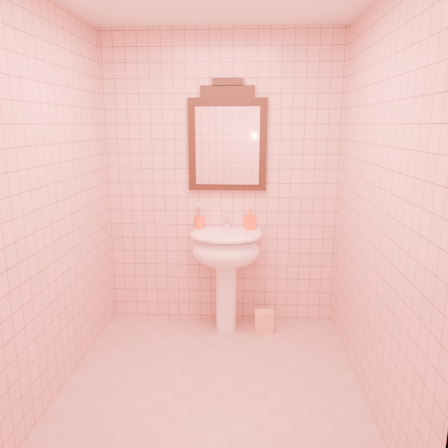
# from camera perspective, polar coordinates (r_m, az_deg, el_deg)

# --- Properties ---
(floor) EXTENTS (2.20, 2.20, 0.00)m
(floor) POSITION_cam_1_polar(r_m,az_deg,el_deg) (3.13, -1.63, -20.84)
(floor) COLOR tan
(floor) RESTS_ON ground
(back_wall) EXTENTS (2.00, 0.02, 2.50)m
(back_wall) POSITION_cam_1_polar(r_m,az_deg,el_deg) (3.73, -0.35, 5.38)
(back_wall) COLOR #CDA18F
(back_wall) RESTS_ON floor
(pedestal_sink) EXTENTS (0.58, 0.58, 0.86)m
(pedestal_sink) POSITION_cam_1_polar(r_m,az_deg,el_deg) (3.63, 0.28, -4.34)
(pedestal_sink) COLOR white
(pedestal_sink) RESTS_ON floor
(faucet) EXTENTS (0.04, 0.16, 0.11)m
(faucet) POSITION_cam_1_polar(r_m,az_deg,el_deg) (3.70, 0.39, 0.11)
(faucet) COLOR white
(faucet) RESTS_ON pedestal_sink
(mirror) EXTENTS (0.65, 0.06, 0.91)m
(mirror) POSITION_cam_1_polar(r_m,az_deg,el_deg) (3.67, 0.46, 10.95)
(mirror) COLOR black
(mirror) RESTS_ON back_wall
(toothbrush_cup) EXTENTS (0.08, 0.08, 0.20)m
(toothbrush_cup) POSITION_cam_1_polar(r_m,az_deg,el_deg) (3.76, -3.22, 0.26)
(toothbrush_cup) COLOR #EE3E14
(toothbrush_cup) RESTS_ON pedestal_sink
(soap_dispenser) EXTENTS (0.10, 0.11, 0.18)m
(soap_dispenser) POSITION_cam_1_polar(r_m,az_deg,el_deg) (3.70, 3.41, 0.60)
(soap_dispenser) COLOR #EF4614
(soap_dispenser) RESTS_ON pedestal_sink
(towel) EXTENTS (0.17, 0.12, 0.19)m
(towel) POSITION_cam_1_polar(r_m,az_deg,el_deg) (3.83, 5.21, -12.57)
(towel) COLOR #E3AF86
(towel) RESTS_ON floor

